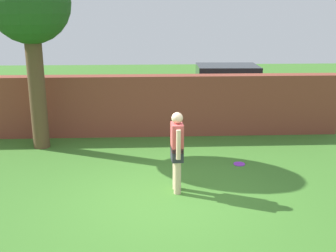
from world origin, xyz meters
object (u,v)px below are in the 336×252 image
frisbee_purple (239,164)px  person (177,148)px  tree (30,8)px  car (227,91)px

frisbee_purple → person: bearing=-138.4°
tree → frisbee_purple: 6.24m
person → car: 6.32m
tree → frisbee_purple: (4.93, -1.51, -3.51)m
person → car: size_ratio=0.38×
car → frisbee_purple: 4.68m
tree → frisbee_purple: bearing=-17.0°
tree → person: size_ratio=2.87×
tree → car: bearing=29.3°
frisbee_purple → tree: bearing=163.0°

